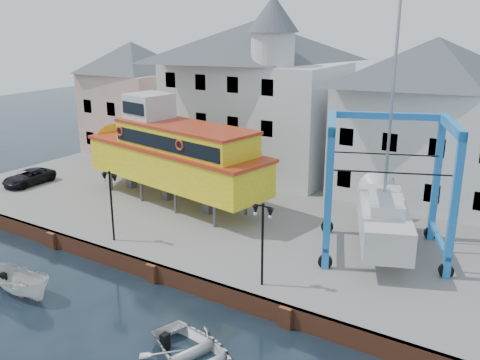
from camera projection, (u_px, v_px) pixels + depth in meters
The scene contains 12 objects.
ground at pixel (153, 281), 28.39m from camera, with size 140.00×140.00×0.00m, color black.
hardstanding at pixel (259, 212), 37.09m from camera, with size 44.00×22.00×1.00m, color slate.
quay_wall at pixel (154, 272), 28.33m from camera, with size 44.00×0.47×1.00m.
building_pink at pixel (134, 98), 50.38m from camera, with size 8.00×7.00×10.30m.
building_white_main at pixel (255, 95), 43.55m from camera, with size 14.00×8.30×14.00m.
building_white_right at pixel (430, 120), 37.07m from camera, with size 12.00×8.00×11.20m.
lamp_post_left at pixel (110, 188), 30.20m from camera, with size 1.12×0.32×4.20m.
lamp_post_right at pixel (263, 224), 25.03m from camera, with size 1.12×0.32×4.20m.
tour_boat at pixel (166, 152), 37.07m from camera, with size 17.35×6.72×7.37m.
travel_lift at pixel (383, 207), 29.58m from camera, with size 8.17×9.69×14.34m.
van at pixel (29, 177), 41.35m from camera, with size 1.90×4.13×1.15m, color black.
motorboat_a at pixel (23, 295), 26.99m from camera, with size 1.50×4.00×1.54m, color silver.
Camera 1 is at (17.73, -18.99, 13.46)m, focal length 40.00 mm.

